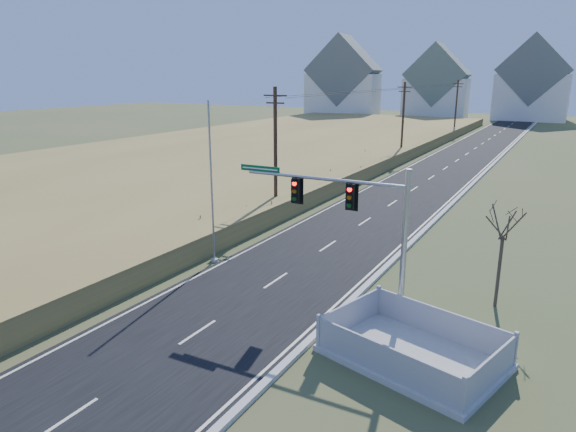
% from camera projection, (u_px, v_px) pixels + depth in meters
% --- Properties ---
extents(ground, '(260.00, 260.00, 0.00)m').
position_uv_depth(ground, '(228.00, 313.00, 21.71)').
color(ground, '#425529').
rests_on(ground, ground).
extents(road, '(8.00, 180.00, 0.06)m').
position_uv_depth(road, '(464.00, 156.00, 63.76)').
color(road, black).
rests_on(road, ground).
extents(curb, '(0.30, 180.00, 0.18)m').
position_uv_depth(curb, '(499.00, 158.00, 61.79)').
color(curb, '#B2AFA8').
rests_on(curb, ground).
extents(reed_marsh, '(38.00, 110.00, 1.30)m').
position_uv_depth(reed_marsh, '(258.00, 148.00, 66.50)').
color(reed_marsh, '#A28C49').
rests_on(reed_marsh, ground).
extents(utility_pole_near, '(1.80, 0.26, 9.00)m').
position_uv_depth(utility_pole_near, '(275.00, 150.00, 36.15)').
color(utility_pole_near, '#422D1E').
rests_on(utility_pole_near, ground).
extents(utility_pole_mid, '(1.80, 0.26, 9.00)m').
position_uv_depth(utility_pole_mid, '(403.00, 119.00, 61.39)').
color(utility_pole_mid, '#422D1E').
rests_on(utility_pole_mid, ground).
extents(utility_pole_far, '(1.80, 0.26, 9.00)m').
position_uv_depth(utility_pole_far, '(456.00, 106.00, 86.63)').
color(utility_pole_far, '#422D1E').
rests_on(utility_pole_far, ground).
extents(condo_nw, '(17.69, 13.38, 19.05)m').
position_uv_depth(condo_nw, '(343.00, 84.00, 121.70)').
color(condo_nw, white).
rests_on(condo_nw, ground).
extents(condo_nnw, '(14.93, 11.17, 17.03)m').
position_uv_depth(condo_nnw, '(436.00, 88.00, 119.21)').
color(condo_nnw, white).
rests_on(condo_nnw, ground).
extents(condo_n, '(15.27, 10.20, 18.54)m').
position_uv_depth(condo_n, '(532.00, 85.00, 112.97)').
color(condo_n, white).
rests_on(condo_n, ground).
extents(traffic_signal_mast, '(7.90, 0.54, 6.28)m').
position_uv_depth(traffic_signal_mast, '(362.00, 222.00, 21.03)').
color(traffic_signal_mast, '#9EA0A5').
rests_on(traffic_signal_mast, ground).
extents(fence_enclosure, '(6.72, 5.42, 1.34)m').
position_uv_depth(fence_enclosure, '(412.00, 353.00, 18.10)').
color(fence_enclosure, '#B7B5AD').
rests_on(fence_enclosure, ground).
extents(open_sign, '(0.52, 0.13, 0.64)m').
position_uv_depth(open_sign, '(401.00, 377.00, 16.51)').
color(open_sign, white).
rests_on(open_sign, ground).
extents(flagpole, '(0.38, 0.38, 8.55)m').
position_uv_depth(flagpole, '(212.00, 200.00, 26.83)').
color(flagpole, '#B7B5AD').
rests_on(flagpole, ground).
extents(bare_tree, '(1.81, 1.81, 4.80)m').
position_uv_depth(bare_tree, '(505.00, 221.00, 21.39)').
color(bare_tree, '#4C3F33').
rests_on(bare_tree, ground).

